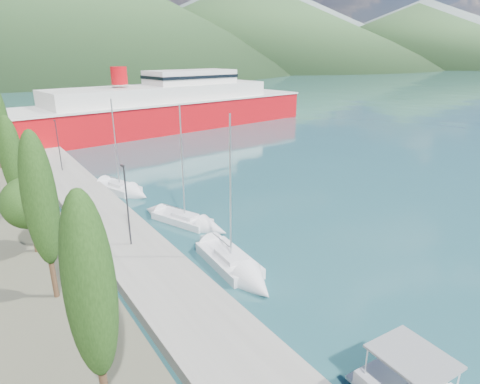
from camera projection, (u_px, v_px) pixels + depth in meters
ground at (36, 104)px, 116.77m from camera, size 1400.00×1400.00×0.00m
quay at (92, 206)px, 38.43m from camera, size 5.00×88.00×0.80m
hills_far at (78, 4)px, 554.41m from camera, size 1480.00×900.00×180.00m
hills_near at (102, 10)px, 349.84m from camera, size 1010.00×520.00×115.00m
tree_row at (5, 148)px, 37.47m from camera, size 3.67×64.03×10.98m
lamp_posts at (128, 204)px, 28.59m from camera, size 0.15×49.24×6.06m
sailboat_near at (243, 273)px, 26.87m from camera, size 3.00×8.30×11.71m
sailboat_mid at (198, 224)px, 34.62m from camera, size 4.68×7.99×11.19m
sailboat_far at (129, 192)px, 42.63m from camera, size 4.58×7.74×10.84m
ferry at (166, 109)px, 78.54m from camera, size 64.79×21.14×12.64m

